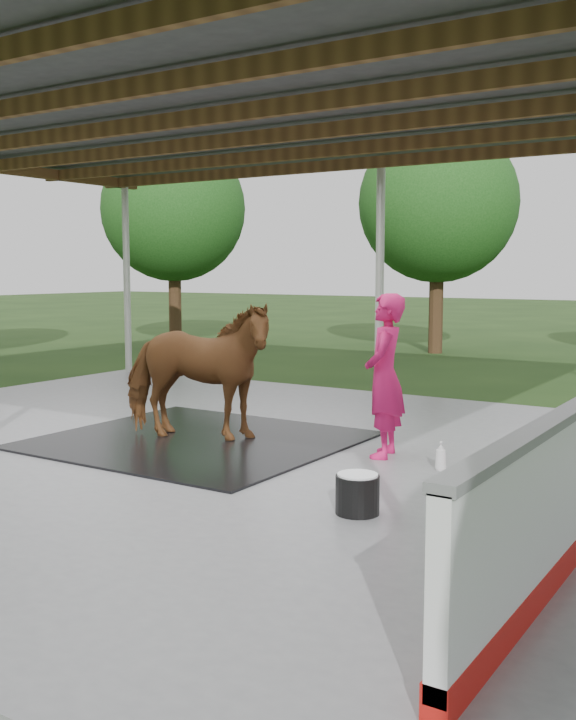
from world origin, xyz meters
The scene contains 11 objects.
ground centered at (0.00, 0.00, 0.00)m, with size 100.00×100.00×0.00m, color #1E3814.
concrete_slab centered at (0.00, 0.00, 0.03)m, with size 12.00×10.00×0.05m, color slate.
pavilion_structure centered at (0.00, 0.00, 3.97)m, with size 12.60×10.60×4.05m.
tree_belt centered at (0.30, 0.90, 3.79)m, with size 28.00×28.00×5.80m.
rubber_mat centered at (-0.25, 0.23, 0.06)m, with size 3.53×3.30×0.03m, color black.
horse centered at (-0.25, 0.23, 0.92)m, with size 0.91×1.99×1.68m, color brown.
handler centered at (2.03, 0.75, 0.97)m, with size 0.67×0.44×1.83m, color #D1165C.
wash_bucket centered at (2.78, -1.30, 0.23)m, with size 0.38×0.38×0.35m.
soap_bottle_a centered at (2.81, 0.49, 0.20)m, with size 0.12×0.12×0.31m, color silver.
soap_bottle_b centered at (3.59, -1.17, 0.14)m, with size 0.08×0.08×0.18m, color #338CD8.
hose_coil centered at (3.66, 0.82, 0.06)m, with size 1.53×1.55×0.02m.
Camera 1 is at (5.91, -7.27, 2.15)m, focal length 40.00 mm.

